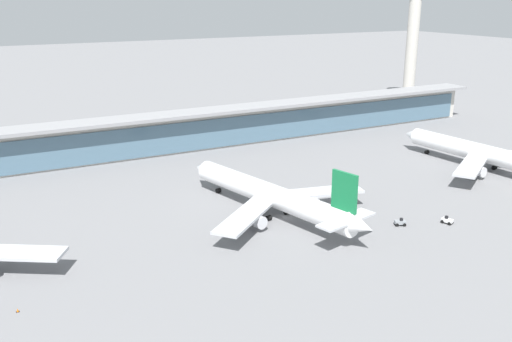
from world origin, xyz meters
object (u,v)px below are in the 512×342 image
object	(u,v)px
airliner_right_stand	(486,154)
service_truck_mid_apron_white	(447,220)
service_truck_under_wing_grey	(400,222)
airliner_centre_stand	(273,196)
control_tower	(413,29)
safety_cone_delta	(18,310)

from	to	relation	value
airliner_right_stand	service_truck_mid_apron_white	bearing A→B (deg)	-148.73
service_truck_under_wing_grey	service_truck_mid_apron_white	xyz separation A→B (m)	(11.78, -4.81, 0.00)
airliner_centre_stand	control_tower	size ratio (longest dim) A/B	0.94
airliner_centre_stand	airliner_right_stand	world-z (taller)	same
service_truck_under_wing_grey	service_truck_mid_apron_white	distance (m)	12.72
airliner_centre_stand	service_truck_mid_apron_white	bearing A→B (deg)	-34.88
airliner_right_stand	service_truck_mid_apron_white	world-z (taller)	airliner_right_stand
airliner_right_stand	safety_cone_delta	bearing A→B (deg)	-171.97
airliner_centre_stand	service_truck_mid_apron_white	world-z (taller)	airliner_centre_stand
airliner_centre_stand	safety_cone_delta	world-z (taller)	airliner_centre_stand
service_truck_under_wing_grey	safety_cone_delta	xyz separation A→B (m)	(-92.40, 2.15, -0.56)
safety_cone_delta	service_truck_under_wing_grey	bearing A→B (deg)	-1.33
control_tower	service_truck_mid_apron_white	bearing A→B (deg)	-129.26
control_tower	airliner_right_stand	bearing A→B (deg)	-121.24
airliner_right_stand	service_truck_under_wing_grey	distance (m)	62.98
airliner_centre_stand	control_tower	bearing A→B (deg)	36.77
service_truck_mid_apron_white	safety_cone_delta	size ratio (longest dim) A/B	4.60
airliner_centre_stand	safety_cone_delta	xyz separation A→B (m)	(-66.64, -19.22, -5.39)
service_truck_mid_apron_white	safety_cone_delta	world-z (taller)	service_truck_mid_apron_white
airliner_right_stand	control_tower	distance (m)	134.18
airliner_centre_stand	control_tower	distance (m)	191.96
service_truck_under_wing_grey	safety_cone_delta	world-z (taller)	service_truck_under_wing_grey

